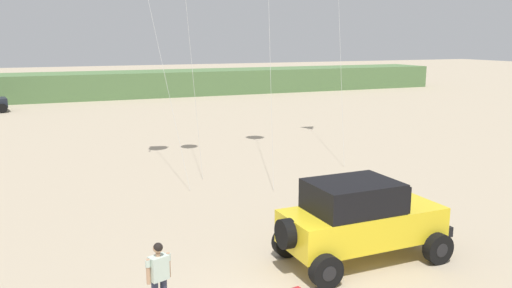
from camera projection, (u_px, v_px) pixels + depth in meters
dune_ridge at (34, 87)px, 51.05m from camera, size 90.00×6.08×2.55m
jeep at (360, 218)px, 14.20m from camera, size 4.88×2.47×2.26m
person_watching at (159, 274)px, 11.43m from camera, size 0.59×0.41×1.67m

